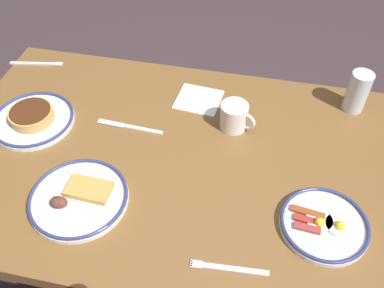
{
  "coord_description": "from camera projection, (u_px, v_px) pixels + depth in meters",
  "views": [
    {
      "loc": [
        -0.24,
        0.82,
        1.7
      ],
      "look_at": [
        -0.05,
        -0.04,
        0.76
      ],
      "focal_mm": 39.27,
      "sensor_mm": 36.0,
      "label": 1
    }
  ],
  "objects": [
    {
      "name": "ground_plane",
      "position": [
        178.0,
        268.0,
        1.82
      ],
      "size": [
        6.0,
        6.0,
        0.0
      ],
      "primitive_type": "plane",
      "color": "#3E3033"
    },
    {
      "name": "dining_table",
      "position": [
        173.0,
        170.0,
        1.33
      ],
      "size": [
        1.42,
        0.9,
        0.73
      ],
      "color": "brown",
      "rests_on": "ground_plane"
    },
    {
      "name": "plate_near_main",
      "position": [
        33.0,
        118.0,
        1.38
      ],
      "size": [
        0.27,
        0.27,
        0.05
      ],
      "color": "white",
      "rests_on": "dining_table"
    },
    {
      "name": "plate_center_pancakes",
      "position": [
        324.0,
        224.0,
        1.11
      ],
      "size": [
        0.24,
        0.24,
        0.04
      ],
      "color": "silver",
      "rests_on": "dining_table"
    },
    {
      "name": "plate_far_companion",
      "position": [
        79.0,
        198.0,
        1.17
      ],
      "size": [
        0.28,
        0.28,
        0.05
      ],
      "color": "white",
      "rests_on": "dining_table"
    },
    {
      "name": "coffee_mug",
      "position": [
        235.0,
        116.0,
        1.34
      ],
      "size": [
        0.12,
        0.09,
        0.09
      ],
      "color": "white",
      "rests_on": "dining_table"
    },
    {
      "name": "drinking_glass",
      "position": [
        357.0,
        93.0,
        1.39
      ],
      "size": [
        0.07,
        0.07,
        0.14
      ],
      "color": "silver",
      "rests_on": "dining_table"
    },
    {
      "name": "paper_napkin",
      "position": [
        199.0,
        100.0,
        1.47
      ],
      "size": [
        0.16,
        0.15,
        0.0
      ],
      "primitive_type": "cube",
      "rotation": [
        0.0,
        0.0,
        -0.09
      ],
      "color": "white",
      "rests_on": "dining_table"
    },
    {
      "name": "fork_near",
      "position": [
        229.0,
        268.0,
        1.03
      ],
      "size": [
        0.2,
        0.03,
        0.01
      ],
      "color": "silver",
      "rests_on": "dining_table"
    },
    {
      "name": "fork_far",
      "position": [
        37.0,
        64.0,
        1.61
      ],
      "size": [
        0.21,
        0.05,
        0.01
      ],
      "color": "silver",
      "rests_on": "dining_table"
    },
    {
      "name": "butter_knife",
      "position": [
        130.0,
        127.0,
        1.37
      ],
      "size": [
        0.23,
        0.03,
        0.01
      ],
      "color": "silver",
      "rests_on": "dining_table"
    }
  ]
}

